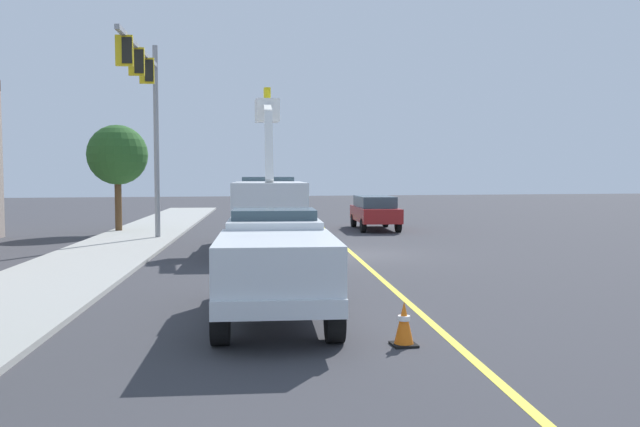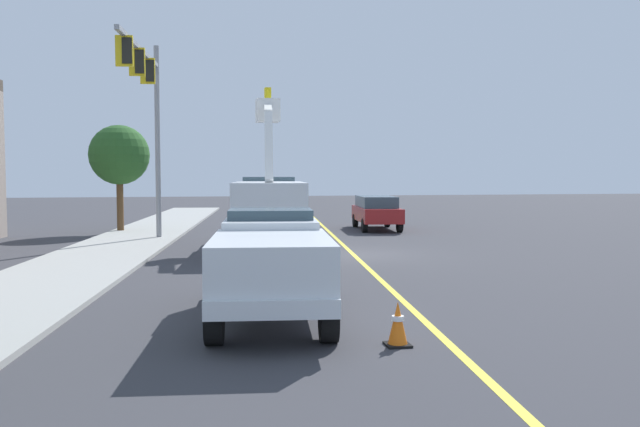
# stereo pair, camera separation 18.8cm
# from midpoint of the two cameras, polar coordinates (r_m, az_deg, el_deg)

# --- Properties ---
(ground) EXTENTS (120.00, 120.00, 0.00)m
(ground) POSITION_cam_midpoint_polar(r_m,az_deg,el_deg) (22.65, 2.75, -3.64)
(ground) COLOR #38383D
(sidewalk_far_side) EXTENTS (60.03, 10.22, 0.12)m
(sidewalk_far_side) POSITION_cam_midpoint_polar(r_m,az_deg,el_deg) (23.10, -19.00, -3.54)
(sidewalk_far_side) COLOR #9E9E99
(sidewalk_far_side) RESTS_ON ground
(lane_centre_stripe) EXTENTS (49.71, 5.70, 0.01)m
(lane_centre_stripe) POSITION_cam_midpoint_polar(r_m,az_deg,el_deg) (22.65, 2.75, -3.63)
(lane_centre_stripe) COLOR yellow
(lane_centre_stripe) RESTS_ON ground
(utility_bucket_truck) EXTENTS (8.43, 3.39, 6.22)m
(utility_bucket_truck) POSITION_cam_midpoint_polar(r_m,az_deg,el_deg) (24.50, -4.75, 0.63)
(utility_bucket_truck) COLOR silver
(utility_bucket_truck) RESTS_ON ground
(service_pickup_truck) EXTENTS (5.80, 2.71, 2.06)m
(service_pickup_truck) POSITION_cam_midpoint_polar(r_m,az_deg,el_deg) (12.57, -4.37, -4.26)
(service_pickup_truck) COLOR silver
(service_pickup_truck) RESTS_ON ground
(passing_minivan) EXTENTS (4.98, 2.42, 1.69)m
(passing_minivan) POSITION_cam_midpoint_polar(r_m,az_deg,el_deg) (32.92, 4.67, 0.28)
(passing_minivan) COLOR maroon
(passing_minivan) RESTS_ON ground
(traffic_cone_leading) EXTENTS (0.40, 0.40, 0.74)m
(traffic_cone_leading) POSITION_cam_midpoint_polar(r_m,az_deg,el_deg) (10.83, 6.89, -9.61)
(traffic_cone_leading) COLOR black
(traffic_cone_leading) RESTS_ON ground
(traffic_cone_mid_front) EXTENTS (0.40, 0.40, 0.83)m
(traffic_cone_mid_front) POSITION_cam_midpoint_polar(r_m,az_deg,el_deg) (28.51, -1.47, -1.34)
(traffic_cone_mid_front) COLOR black
(traffic_cone_mid_front) RESTS_ON ground
(traffic_signal_mast) EXTENTS (7.36, 1.09, 8.21)m
(traffic_signal_mast) POSITION_cam_midpoint_polar(r_m,az_deg,el_deg) (26.37, -15.20, 9.87)
(traffic_signal_mast) COLOR gray
(traffic_signal_mast) RESTS_ON ground
(street_tree_right) EXTENTS (2.84, 2.84, 5.14)m
(street_tree_right) POSITION_cam_midpoint_polar(r_m,az_deg,el_deg) (32.34, -17.54, 4.89)
(street_tree_right) COLOR brown
(street_tree_right) RESTS_ON ground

